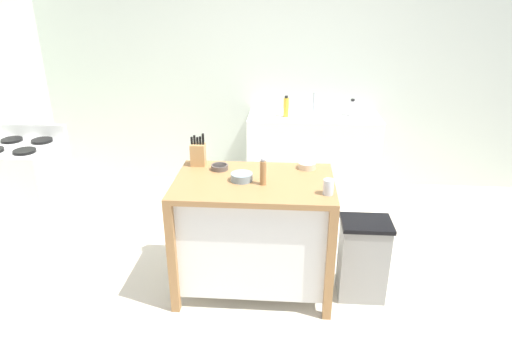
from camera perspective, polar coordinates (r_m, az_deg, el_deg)
ground_plane at (r=3.66m, az=2.26°, el=-13.09°), size 6.57×6.57×0.00m
wall_back at (r=5.09m, az=3.35°, el=13.18°), size 5.57×0.10×2.60m
kitchen_island at (r=3.32m, az=-0.25°, el=-6.84°), size 1.14×0.74×0.90m
knife_block at (r=3.42m, az=-7.48°, el=2.86°), size 0.11×0.09×0.25m
bowl_ceramic_small at (r=3.37m, az=6.60°, el=1.38°), size 0.13×0.13×0.05m
bowl_ceramic_wide at (r=3.35m, az=-4.70°, el=1.18°), size 0.13×0.13×0.04m
bowl_stoneware_deep at (r=3.14m, az=-1.85°, el=-0.09°), size 0.16×0.16×0.05m
drinking_cup at (r=2.95m, az=9.33°, el=-1.41°), size 0.07×0.07×0.10m
pepper_grinder at (r=3.05m, az=0.92°, el=0.53°), size 0.04×0.04×0.20m
trash_bin at (r=3.42m, az=13.62°, el=-10.33°), size 0.36×0.28×0.63m
sink_counter at (r=4.98m, az=7.24°, el=2.73°), size 1.41×0.60×0.91m
sink_faucet at (r=4.95m, az=7.49°, el=9.39°), size 0.02×0.02×0.22m
bottle_spray_cleaner at (r=4.74m, az=3.91°, el=8.88°), size 0.06×0.06×0.22m
bottle_hand_soap at (r=4.89m, az=12.31°, el=8.58°), size 0.06×0.06×0.18m
stove at (r=4.48m, az=-27.29°, el=-1.99°), size 0.60×0.60×1.03m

